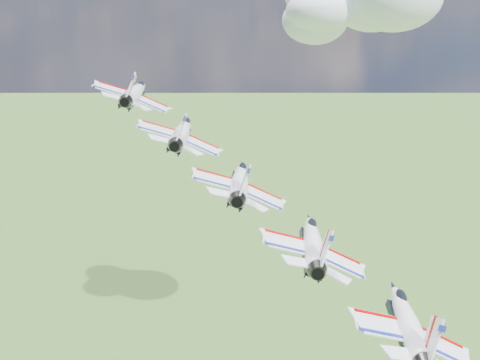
% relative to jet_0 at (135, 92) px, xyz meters
% --- Properties ---
extents(cloud_far, '(57.05, 44.83, 22.41)m').
position_rel_jet_0_xyz_m(cloud_far, '(30.80, 181.17, 1.33)').
color(cloud_far, white).
extents(jet_0, '(12.60, 16.12, 7.70)m').
position_rel_jet_0_xyz_m(jet_0, '(0.00, 0.00, 0.00)').
color(jet_0, white).
extents(jet_1, '(12.60, 16.12, 7.70)m').
position_rel_jet_0_xyz_m(jet_1, '(8.40, -8.68, -3.13)').
color(jet_1, white).
extents(jet_2, '(12.60, 16.12, 7.70)m').
position_rel_jet_0_xyz_m(jet_2, '(16.80, -17.37, -6.25)').
color(jet_2, white).
extents(jet_3, '(12.60, 16.12, 7.70)m').
position_rel_jet_0_xyz_m(jet_3, '(25.19, -26.05, -9.38)').
color(jet_3, white).
extents(jet_4, '(12.60, 16.12, 7.70)m').
position_rel_jet_0_xyz_m(jet_4, '(33.59, -34.74, -12.50)').
color(jet_4, white).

